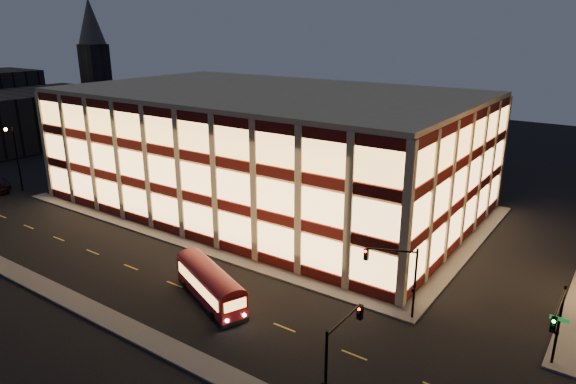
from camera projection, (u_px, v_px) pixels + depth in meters
The scene contains 14 objects.
ground at pixel (191, 251), 52.58m from camera, with size 200.00×200.00×0.00m, color black.
sidewalk_office_south at pixel (178, 240), 54.97m from camera, with size 54.00×2.00×0.15m, color #514F4C.
sidewalk_office_east at pixel (467, 247), 53.27m from camera, with size 2.00×30.00×0.15m, color #514F4C.
sidewalk_near at pixel (78, 304), 42.43m from camera, with size 100.00×2.00×0.15m, color #514F4C.
office_building at pixel (267, 147), 65.12m from camera, with size 50.45×30.45×14.50m.
bg_building_a at pixel (27, 118), 98.86m from camera, with size 18.00×28.00×10.00m, color #2D2621.
church_tower at pixel (97, 84), 119.13m from camera, with size 5.00×5.00×18.00m, color #2D2621.
church_spire at pixel (90, 21), 114.81m from camera, with size 6.00×6.00×10.00m, color #4C473F.
traffic_signal_far at pixel (397, 270), 39.39m from camera, with size 3.79×1.87×6.00m.
traffic_signal_right at pixel (558, 321), 32.57m from camera, with size 1.20×4.37×6.00m.
traffic_signal_near at pixel (339, 347), 29.90m from camera, with size 0.32×4.45×6.00m.
street_lamp_a at pixel (15, 153), 70.06m from camera, with size 0.44×1.22×9.02m.
trolley_bus at pixel (210, 283), 42.41m from camera, with size 9.35×5.69×3.11m.
parked_car_1 at pixel (0, 183), 72.83m from camera, with size 1.40×4.00×1.32m, color black.
Camera 1 is at (35.75, -33.76, 21.97)m, focal length 32.00 mm.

